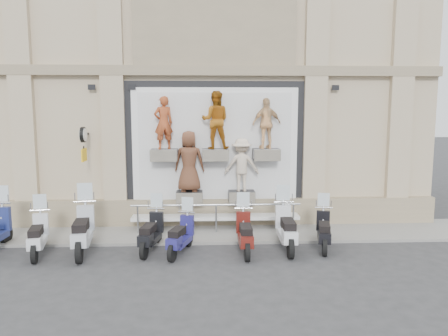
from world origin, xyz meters
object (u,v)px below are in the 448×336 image
(guard_rail, at_px, (216,219))
(scooter_h, at_px, (324,223))
(scooter_c, at_px, (82,221))
(scooter_d, at_px, (151,225))
(scooter_f, at_px, (245,225))
(clock_sign_bracket, at_px, (84,140))
(scooter_e, at_px, (181,228))
(scooter_b, at_px, (37,227))
(scooter_g, at_px, (286,220))

(guard_rail, height_order, scooter_h, scooter_h)
(scooter_c, relative_size, scooter_h, 1.23)
(scooter_d, xyz_separation_m, scooter_f, (2.44, -0.24, 0.03))
(clock_sign_bracket, height_order, scooter_f, clock_sign_bracket)
(scooter_d, distance_m, scooter_e, 0.82)
(scooter_d, xyz_separation_m, scooter_h, (4.58, 0.02, -0.01))
(scooter_b, bearing_deg, scooter_h, -10.51)
(scooter_d, relative_size, scooter_g, 0.88)
(scooter_c, xyz_separation_m, scooter_f, (4.18, -0.16, -0.12))
(scooter_b, xyz_separation_m, scooter_e, (3.63, -0.09, -0.04))
(guard_rail, relative_size, scooter_h, 2.94)
(scooter_f, xyz_separation_m, scooter_g, (1.12, 0.22, 0.07))
(scooter_f, distance_m, scooter_g, 1.14)
(scooter_d, bearing_deg, scooter_g, 9.27)
(scooter_e, height_order, scooter_g, scooter_g)
(scooter_g, bearing_deg, scooter_f, -166.98)
(scooter_b, height_order, scooter_f, scooter_f)
(guard_rail, height_order, scooter_f, scooter_f)
(guard_rail, xyz_separation_m, scooter_d, (-1.74, -1.43, 0.25))
(guard_rail, bearing_deg, clock_sign_bracket, 173.16)
(scooter_c, distance_m, scooter_g, 5.30)
(scooter_c, xyz_separation_m, scooter_e, (2.52, -0.18, -0.17))
(guard_rail, xyz_separation_m, scooter_c, (-3.48, -1.51, 0.40))
(scooter_c, bearing_deg, guard_rail, 15.55)
(scooter_h, bearing_deg, guard_rail, 166.15)
(clock_sign_bracket, xyz_separation_m, scooter_g, (5.72, -1.91, -1.99))
(clock_sign_bracket, bearing_deg, guard_rail, -6.84)
(guard_rail, bearing_deg, scooter_h, -26.40)
(clock_sign_bracket, height_order, scooter_b, clock_sign_bracket)
(scooter_c, distance_m, scooter_d, 1.75)
(scooter_e, height_order, scooter_f, scooter_f)
(clock_sign_bracket, xyz_separation_m, scooter_c, (0.42, -1.97, -1.94))
(scooter_f, height_order, scooter_h, scooter_f)
(guard_rail, relative_size, scooter_g, 2.53)
(scooter_c, height_order, scooter_e, scooter_c)
(guard_rail, relative_size, scooter_f, 2.77)
(scooter_f, bearing_deg, scooter_g, 11.44)
(guard_rail, distance_m, scooter_d, 2.26)
(scooter_b, relative_size, scooter_c, 0.85)
(scooter_g, xyz_separation_m, scooter_h, (1.02, 0.04, -0.11))
(clock_sign_bracket, distance_m, scooter_c, 2.80)
(scooter_c, height_order, scooter_d, scooter_c)
(guard_rail, height_order, clock_sign_bracket, clock_sign_bracket)
(scooter_d, relative_size, scooter_h, 1.02)
(guard_rail, height_order, scooter_c, scooter_c)
(scooter_g, distance_m, scooter_h, 1.02)
(scooter_e, bearing_deg, scooter_h, 21.05)
(clock_sign_bracket, bearing_deg, scooter_c, -77.94)
(clock_sign_bracket, relative_size, scooter_c, 0.48)
(scooter_f, xyz_separation_m, scooter_h, (2.14, 0.26, -0.04))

